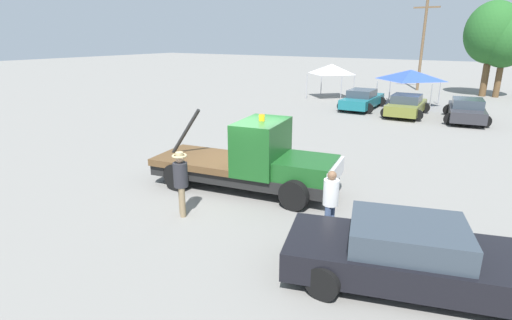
# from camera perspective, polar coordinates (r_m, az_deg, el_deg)

# --- Properties ---
(ground_plane) EXTENTS (160.00, 160.00, 0.00)m
(ground_plane) POSITION_cam_1_polar(r_m,az_deg,el_deg) (13.12, -1.85, -4.03)
(ground_plane) COLOR gray
(tow_truck) EXTENTS (6.25, 2.90, 2.51)m
(tow_truck) POSITION_cam_1_polar(r_m,az_deg,el_deg) (12.65, -0.35, -0.19)
(tow_truck) COLOR black
(tow_truck) RESTS_ON ground
(foreground_car) EXTENTS (5.52, 3.33, 1.34)m
(foreground_car) POSITION_cam_1_polar(r_m,az_deg,el_deg) (8.62, 21.95, -12.63)
(foreground_car) COLOR black
(foreground_car) RESTS_ON ground
(person_near_truck) EXTENTS (0.38, 0.38, 1.70)m
(person_near_truck) POSITION_cam_1_polar(r_m,az_deg,el_deg) (9.93, 10.61, -5.47)
(person_near_truck) COLOR #475B84
(person_near_truck) RESTS_ON ground
(person_at_hood) EXTENTS (0.40, 0.40, 1.82)m
(person_at_hood) POSITION_cam_1_polar(r_m,az_deg,el_deg) (11.00, -10.70, -2.64)
(person_at_hood) COLOR #847051
(person_at_hood) RESTS_ON ground
(parked_car_teal) EXTENTS (2.47, 4.85, 1.34)m
(parked_car_teal) POSITION_cam_1_polar(r_m,az_deg,el_deg) (28.34, 14.93, 8.36)
(parked_car_teal) COLOR #196670
(parked_car_teal) RESTS_ON ground
(parked_car_olive) EXTENTS (2.55, 4.40, 1.34)m
(parked_car_olive) POSITION_cam_1_polar(r_m,az_deg,el_deg) (26.67, 20.68, 7.31)
(parked_car_olive) COLOR olive
(parked_car_olive) RESTS_ON ground
(parked_car_charcoal) EXTENTS (2.85, 4.86, 1.34)m
(parked_car_charcoal) POSITION_cam_1_polar(r_m,az_deg,el_deg) (26.39, 27.85, 6.32)
(parked_car_charcoal) COLOR #2D2D33
(parked_car_charcoal) RESTS_ON ground
(canopy_tent_white) EXTENTS (2.91, 2.91, 2.66)m
(canopy_tent_white) POSITION_cam_1_polar(r_m,az_deg,el_deg) (32.73, 10.75, 12.65)
(canopy_tent_white) COLOR #9E9EA3
(canopy_tent_white) RESTS_ON ground
(canopy_tent_blue) EXTENTS (3.61, 3.61, 2.52)m
(canopy_tent_blue) POSITION_cam_1_polar(r_m,az_deg,el_deg) (30.54, 21.23, 11.26)
(canopy_tent_blue) COLOR #9E9EA3
(canopy_tent_blue) RESTS_ON ground
(tree_left) EXTENTS (3.75, 3.75, 6.70)m
(tree_left) POSITION_cam_1_polar(r_m,az_deg,el_deg) (37.93, 32.05, 14.37)
(tree_left) COLOR brown
(tree_left) RESTS_ON ground
(tree_center) EXTENTS (4.17, 4.17, 7.45)m
(tree_center) POSITION_cam_1_polar(r_m,az_deg,el_deg) (38.08, 30.70, 15.34)
(tree_center) COLOR brown
(tree_center) RESTS_ON ground
(traffic_cone) EXTENTS (0.40, 0.40, 0.55)m
(traffic_cone) POSITION_cam_1_polar(r_m,az_deg,el_deg) (15.03, 11.49, -0.54)
(traffic_cone) COLOR black
(traffic_cone) RESTS_ON ground
(utility_pole) EXTENTS (2.20, 0.24, 8.13)m
(utility_pole) POSITION_cam_1_polar(r_m,az_deg,el_deg) (39.84, 22.74, 15.38)
(utility_pole) COLOR brown
(utility_pole) RESTS_ON ground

